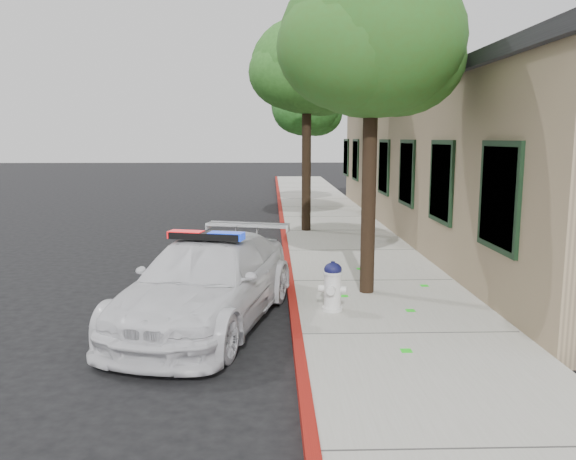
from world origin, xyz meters
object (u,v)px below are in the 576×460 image
Objects in this scene: police_car at (207,282)px; street_tree_far at (307,109)px; fire_hydrant at (333,286)px; clapboard_building at (511,162)px; street_tree_mid at (307,71)px; street_tree_near at (373,46)px.

police_car is 0.97× the size of street_tree_far.
police_car is at bearing -160.75° from fire_hydrant.
clapboard_building is 3.46× the size of street_tree_mid.
fire_hydrant is 9.03m from street_tree_mid.
fire_hydrant is 0.16× the size of street_tree_far.
police_car reaches higher than fire_hydrant.
street_tree_mid is 1.21× the size of street_tree_far.
fire_hydrant is 0.13× the size of street_tree_mid.
clapboard_building is 8.92m from street_tree_near.
street_tree_near is (0.73, 1.08, 3.78)m from fire_hydrant.
street_tree_far reaches higher than police_car.
clapboard_building is 4.29× the size of police_car.
clapboard_building is 26.67× the size of fire_hydrant.
fire_hydrant is 0.14× the size of street_tree_near.
clapboard_building is at bearing 67.19° from fire_hydrant.
clapboard_building is 4.18× the size of street_tree_far.
street_tree_far is at bearing 91.44° from street_tree_near.
street_tree_near is 0.93× the size of street_tree_mid.
fire_hydrant is at bearing 19.44° from police_car.
fire_hydrant is (-6.03, -7.91, -1.58)m from clapboard_building.
fire_hydrant is at bearing -90.57° from street_tree_mid.
street_tree_mid is (-0.65, 6.93, 0.38)m from street_tree_near.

